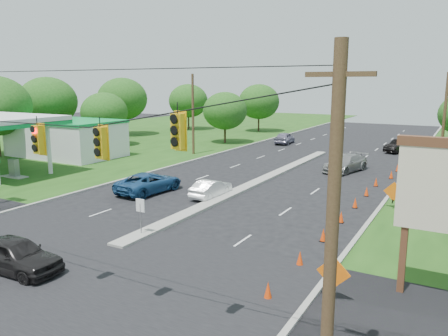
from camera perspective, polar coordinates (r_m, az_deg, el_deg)
The scene contains 37 objects.
ground at distance 20.03m, azimuth -22.14°, elevation -13.37°, with size 160.00×160.00×0.00m, color black.
grass_left at distance 54.98m, azimuth -25.47°, elevation 1.61°, with size 40.00×160.00×0.06m, color #1E4714.
cross_street at distance 20.03m, azimuth -22.14°, elevation -13.37°, with size 160.00×14.00×0.02m, color black.
curb_left at distance 48.60m, azimuth -1.64°, elevation 1.57°, with size 0.25×110.00×0.16m, color gray.
curb_right at distance 42.06m, azimuth 22.66°, elevation -0.78°, with size 0.25×110.00×0.16m, color gray.
median at distance 36.14m, azimuth 4.73°, elevation -1.78°, with size 1.00×34.00×0.18m, color gray.
median_sign at distance 23.42m, azimuth -10.86°, elevation -5.37°, with size 0.55×0.06×2.05m.
signal_span at distance 18.07m, azimuth -25.84°, elevation 0.27°, with size 25.60×0.32×9.00m.
utility_pole_far_left at distance 49.34m, azimuth -4.07°, elevation 6.96°, with size 0.28×0.28×9.00m, color #422D1C.
utility_pole_far_right at distance 46.23m, azimuth 26.81°, elevation 5.53°, with size 0.28×0.28×9.00m, color #422D1C.
gas_station at distance 49.76m, azimuth -21.24°, elevation 4.04°, with size 18.40×19.70×5.20m.
cone_0 at distance 17.09m, azimuth 5.77°, elevation -15.62°, with size 0.32×0.32×0.70m, color #E83D0A.
cone_1 at distance 20.07m, azimuth 9.89°, elevation -11.54°, with size 0.32×0.32×0.70m, color #E83D0A.
cone_2 at distance 23.19m, azimuth 12.84°, elevation -8.51°, with size 0.32×0.32×0.70m, color #E83D0A.
cone_3 at distance 26.41m, azimuth 15.05°, elevation -6.19°, with size 0.32×0.32×0.70m, color #E83D0A.
cone_4 at distance 29.69m, azimuth 16.76°, elevation -4.37°, with size 0.32×0.32×0.70m, color #E83D0A.
cone_5 at distance 33.01m, azimuth 18.13°, elevation -2.91°, with size 0.32×0.32×0.70m, color #E83D0A.
cone_6 at distance 36.37m, azimuth 19.24°, elevation -1.72°, with size 0.32×0.32×0.70m, color #E83D0A.
cone_7 at distance 39.67m, azimuth 21.01°, elevation -0.82°, with size 0.32×0.32×0.70m, color #E83D0A.
cone_8 at distance 43.08m, azimuth 21.72°, elevation 0.03°, with size 0.32×0.32×0.70m, color #E83D0A.
cone_9 at distance 46.50m, azimuth 22.33°, elevation 0.75°, with size 0.32×0.32×0.70m, color #E83D0A.
cone_10 at distance 49.93m, azimuth 22.85°, elevation 1.37°, with size 0.32×0.32×0.70m, color #E83D0A.
work_sign_0 at distance 17.00m, azimuth 14.09°, elevation -13.29°, with size 1.27×0.58×1.37m.
work_sign_1 at distance 30.10m, azimuth 21.28°, elevation -2.99°, with size 1.27×0.58×1.37m.
work_sign_2 at distance 43.77m, azimuth 23.99°, elevation 1.01°, with size 1.27×0.58×1.37m.
tree_2 at distance 57.89m, azimuth -15.38°, elevation 7.03°, with size 5.88×5.88×6.86m.
tree_3 at distance 69.20m, azimuth -13.14°, elevation 8.76°, with size 7.56×7.56×8.82m.
tree_4 at distance 76.18m, azimuth -4.69°, elevation 8.73°, with size 6.72×6.72×7.84m.
tree_5 at distance 58.66m, azimuth 0.13°, elevation 7.47°, with size 5.88×5.88×6.86m.
tree_6 at distance 72.88m, azimuth 4.59°, elevation 8.63°, with size 6.72×6.72×7.84m.
tree_14 at distance 62.44m, azimuth -22.02°, elevation 8.04°, with size 7.56×7.56×8.82m.
black_sedan at distance 21.07m, azimuth -25.59°, elevation -10.19°, with size 1.80×4.47×1.52m, color black.
white_sedan at distance 31.07m, azimuth -1.71°, elevation -2.68°, with size 1.34×3.84×1.26m, color white.
blue_pickup at distance 32.80m, azimuth -9.76°, elevation -1.87°, with size 2.51×5.45×1.51m, color navy.
silver_car_far at distance 41.51m, azimuth 15.58°, elevation 0.63°, with size 2.19×5.39×1.57m, color gray.
silver_car_oncoming at distance 58.92m, azimuth 7.93°, elevation 3.91°, with size 1.85×4.61×1.57m, color slate.
dark_car_receding at distance 55.00m, azimuth 22.01°, elevation 2.68°, with size 1.61×4.62×1.52m, color black.
Camera 1 is at (14.67, -11.04, 8.01)m, focal length 35.00 mm.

